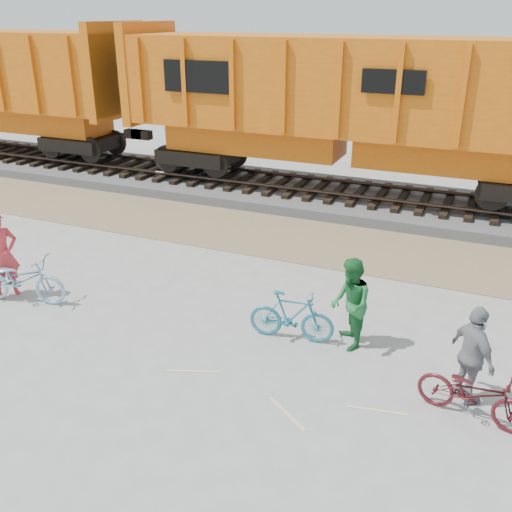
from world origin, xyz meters
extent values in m
plane|color=#9E9E99|center=(0.00, 0.00, 0.00)|extent=(120.00, 120.00, 0.00)
cube|color=#907759|center=(0.00, 5.50, 0.01)|extent=(120.00, 3.00, 0.02)
cube|color=slate|center=(0.00, 9.00, 0.15)|extent=(120.00, 4.00, 0.30)
cube|color=black|center=(-6.50, 9.00, 0.36)|extent=(0.22, 2.60, 0.12)
cube|color=black|center=(0.00, 9.00, 0.36)|extent=(0.22, 2.60, 0.12)
cylinder|color=#382821|center=(0.00, 8.28, 0.48)|extent=(120.00, 0.12, 0.12)
cylinder|color=#382821|center=(0.00, 9.72, 0.48)|extent=(120.00, 0.12, 0.12)
cube|color=#CB5E0C|center=(-9.19, 9.00, 3.64)|extent=(0.30, 3.06, 3.10)
cube|color=black|center=(-1.04, 9.00, 0.94)|extent=(11.20, 2.20, 0.80)
cube|color=orange|center=(-1.04, 9.00, 1.79)|extent=(11.76, 1.65, 0.90)
cube|color=orange|center=(-1.04, 9.00, 3.54)|extent=(14.00, 3.00, 2.60)
cube|color=#CB5E0C|center=(-7.89, 9.00, 3.64)|extent=(0.30, 3.06, 3.10)
cube|color=black|center=(-5.24, 7.42, 3.74)|extent=(2.20, 0.04, 0.90)
imported|color=#85B5D9|center=(-5.39, 0.01, 0.50)|extent=(1.99, 1.08, 0.99)
imported|color=teal|center=(0.13, 0.81, 0.46)|extent=(1.59, 0.63, 0.93)
imported|color=#4E1419|center=(3.29, -0.22, 0.43)|extent=(1.70, 0.87, 0.85)
imported|color=#D2363C|center=(-5.89, 0.11, 0.91)|extent=(0.67, 0.78, 1.81)
imported|color=#1D682F|center=(1.13, 1.01, 0.82)|extent=(0.91, 0.99, 1.65)
imported|color=gray|center=(3.19, 0.18, 0.80)|extent=(0.89, 0.97, 1.59)
camera|label=1|loc=(3.07, -7.63, 5.46)|focal=40.00mm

